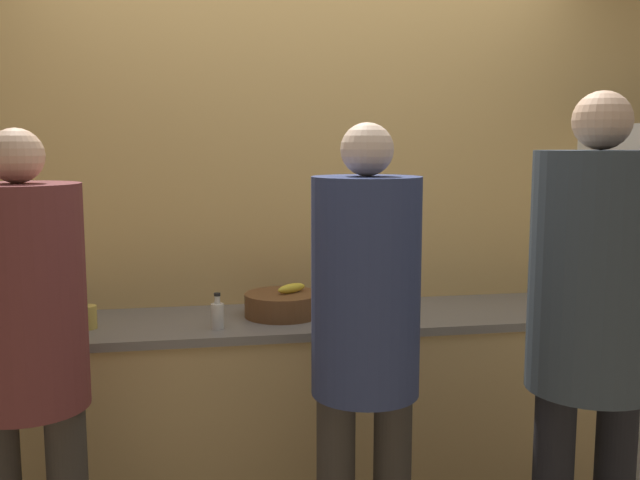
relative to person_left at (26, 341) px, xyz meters
The scene contains 10 objects.
wall_back 1.40m from the person_left, 42.02° to the left, with size 5.20×0.06×2.60m.
counter 1.33m from the person_left, 31.72° to the left, with size 2.55×0.61×0.92m.
person_left is the anchor object (origin of this frame).
person_center 1.08m from the person_left, ahead, with size 0.36×0.36×1.72m.
person_right 1.79m from the person_left, ahead, with size 0.40×0.40×1.81m.
fruit_bowl 1.10m from the person_left, 35.17° to the left, with size 0.32×0.32×0.14m.
utensil_crock 1.41m from the person_left, 33.20° to the left, with size 0.10×0.10×0.25m.
bottle_clear 0.77m from the person_left, 37.19° to the left, with size 0.05×0.05×0.14m.
bottle_dark 1.42m from the person_left, 17.83° to the left, with size 0.06×0.06×0.15m.
cup_yellow 0.57m from the person_left, 79.04° to the left, with size 0.07×0.07×0.09m.
Camera 1 is at (-0.50, -2.61, 1.64)m, focal length 40.00 mm.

